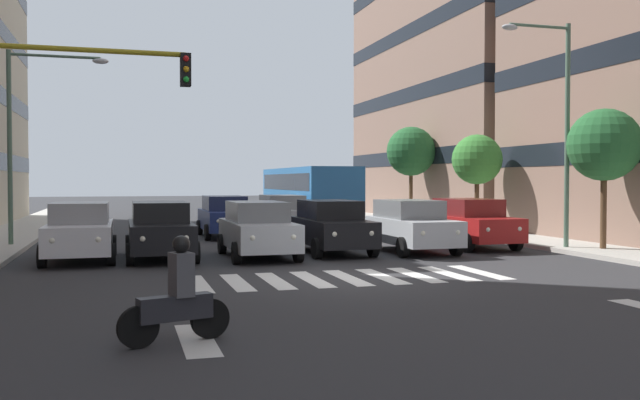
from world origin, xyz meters
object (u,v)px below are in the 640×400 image
(car_2, at_px, (331,226))
(car_4, at_px, (160,230))
(street_tree_0, at_px, (604,145))
(car_1, at_px, (410,225))
(car_3, at_px, (258,229))
(traffic_light_gantry, at_px, (52,120))
(car_0, at_px, (470,222))
(car_row2_1, at_px, (225,216))
(street_tree_1, at_px, (477,160))
(motorcycle_with_rider, at_px, (177,299))
(bus_behind_traffic, at_px, (308,190))
(car_row2_0, at_px, (283,214))
(street_tree_2, at_px, (411,152))
(car_5, at_px, (80,231))
(street_lamp_left, at_px, (557,112))
(street_lamp_right, at_px, (28,124))

(car_2, height_order, car_4, same)
(street_tree_0, bearing_deg, car_1, -19.33)
(car_2, relative_size, car_3, 1.00)
(traffic_light_gantry, bearing_deg, car_4, -117.93)
(car_0, distance_m, car_row2_1, 10.33)
(car_4, relative_size, street_tree_0, 0.97)
(car_3, distance_m, street_tree_1, 12.59)
(car_3, relative_size, motorcycle_with_rider, 2.69)
(street_tree_1, bearing_deg, bus_behind_traffic, -52.07)
(car_4, distance_m, car_row2_0, 10.02)
(street_tree_1, height_order, street_tree_2, street_tree_2)
(street_tree_0, bearing_deg, motorcycle_with_rider, 31.19)
(car_5, relative_size, motorcycle_with_rider, 2.69)
(bus_behind_traffic, height_order, street_lamp_left, street_lamp_left)
(car_1, height_order, car_row2_0, same)
(car_3, height_order, motorcycle_with_rider, car_3)
(bus_behind_traffic, height_order, street_tree_2, street_tree_2)
(traffic_light_gantry, bearing_deg, car_row2_0, -122.33)
(motorcycle_with_rider, height_order, street_lamp_right, street_lamp_right)
(motorcycle_with_rider, height_order, street_tree_2, street_tree_2)
(car_3, xyz_separation_m, street_lamp_left, (-9.87, 1.05, 3.74))
(car_0, bearing_deg, street_lamp_left, 134.65)
(street_tree_2, bearing_deg, car_0, 75.21)
(car_5, distance_m, street_tree_0, 16.66)
(car_4, height_order, car_row2_1, same)
(car_3, relative_size, street_lamp_right, 0.66)
(car_1, height_order, street_tree_1, street_tree_1)
(car_1, distance_m, car_2, 2.66)
(street_lamp_left, bearing_deg, motorcycle_with_rider, 35.84)
(car_4, distance_m, street_lamp_right, 7.17)
(car_4, height_order, traffic_light_gantry, traffic_light_gantry)
(car_1, distance_m, car_3, 5.17)
(car_4, distance_m, street_tree_1, 14.96)
(car_1, relative_size, car_row2_0, 1.00)
(car_row2_0, bearing_deg, bus_behind_traffic, -117.62)
(street_tree_1, relative_size, street_tree_2, 0.82)
(car_row2_1, distance_m, motorcycle_with_rider, 18.76)
(car_4, height_order, street_tree_0, street_tree_0)
(car_0, height_order, car_row2_1, same)
(car_2, distance_m, street_lamp_right, 11.22)
(car_0, xyz_separation_m, car_1, (2.65, 0.82, 0.00))
(car_row2_1, xyz_separation_m, street_lamp_right, (7.26, 2.80, 3.47))
(car_1, bearing_deg, car_0, -162.82)
(traffic_light_gantry, xyz_separation_m, street_tree_0, (-16.54, -2.49, -0.19))
(car_1, height_order, bus_behind_traffic, bus_behind_traffic)
(car_row2_1, relative_size, motorcycle_with_rider, 2.69)
(car_2, distance_m, street_tree_1, 10.15)
(car_5, xyz_separation_m, car_row2_1, (-5.32, -7.29, 0.00))
(car_4, bearing_deg, car_row2_0, -124.74)
(car_1, bearing_deg, car_4, -2.08)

